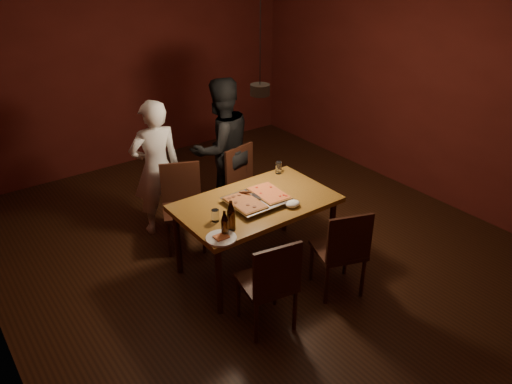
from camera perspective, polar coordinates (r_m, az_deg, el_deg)
room_shell at (r=4.72m, az=0.44°, el=7.52°), size 6.00×6.00×6.00m
dining_table at (r=4.77m, az=0.00°, el=-1.85°), size 1.50×0.90×0.75m
chair_far_left at (r=5.30m, az=-8.44°, el=-0.67°), size 0.55×0.55×0.49m
chair_far_right at (r=5.66m, az=-1.16°, el=1.55°), size 0.49×0.49×0.49m
chair_near_left at (r=4.10m, az=1.74°, el=-9.78°), size 0.49×0.49×0.49m
chair_near_right at (r=4.55m, az=9.93°, el=-6.02°), size 0.54×0.54×0.49m
pizza_tray at (r=4.69m, az=0.15°, el=-1.02°), size 0.57×0.47×0.05m
pizza_meat at (r=4.60m, az=-1.24°, el=-1.19°), size 0.26×0.40×0.02m
pizza_cheese at (r=4.76m, az=1.49°, el=-0.12°), size 0.28×0.42×0.02m
spatula at (r=4.70m, az=0.12°, el=-0.46°), size 0.20×0.25×0.04m
beer_bottle_a at (r=4.17m, az=-3.60°, el=-3.62°), size 0.06×0.06×0.23m
beer_bottle_b at (r=4.23m, az=-2.87°, el=-2.72°), size 0.07×0.07×0.28m
water_glass_left at (r=4.41m, az=-4.68°, el=-2.69°), size 0.07×0.07×0.11m
water_glass_right at (r=5.26m, az=2.60°, el=2.79°), size 0.06×0.06×0.13m
plate_slice at (r=4.18m, az=-3.99°, el=-5.27°), size 0.26×0.26×0.03m
napkin at (r=4.64m, az=4.21°, el=-1.36°), size 0.15×0.11×0.06m
diner_white at (r=5.48m, az=-11.34°, el=2.69°), size 0.59×0.42×1.52m
diner_dark at (r=5.74m, az=-3.96°, el=4.99°), size 0.82×0.65×1.64m
pendant_lamp at (r=4.61m, az=0.46°, el=11.73°), size 0.18×0.18×1.10m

